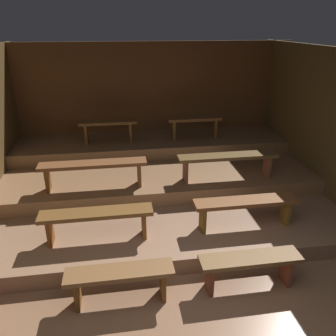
{
  "coord_description": "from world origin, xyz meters",
  "views": [
    {
      "loc": [
        -0.66,
        -2.01,
        2.87
      ],
      "look_at": [
        0.15,
        3.23,
        0.55
      ],
      "focal_mm": 35.6,
      "sensor_mm": 36.0,
      "label": 1
    }
  ],
  "objects_px": {
    "bench_middle_right": "(228,159)",
    "bench_upper_right": "(194,122)",
    "bench_upper_left": "(108,126)",
    "bench_floor_left": "(120,277)",
    "bench_lower_right": "(246,205)",
    "bench_floor_right": "(250,264)",
    "bench_lower_left": "(97,217)",
    "bench_middle_left": "(93,167)"
  },
  "relations": [
    {
      "from": "bench_lower_right",
      "to": "bench_upper_left",
      "type": "bearing_deg",
      "value": 125.76
    },
    {
      "from": "bench_middle_left",
      "to": "bench_middle_right",
      "type": "bearing_deg",
      "value": 0.0
    },
    {
      "from": "bench_lower_left",
      "to": "bench_upper_left",
      "type": "distance_m",
      "value": 2.63
    },
    {
      "from": "bench_floor_right",
      "to": "bench_upper_right",
      "type": "relative_size",
      "value": 1.08
    },
    {
      "from": "bench_middle_left",
      "to": "bench_lower_right",
      "type": "bearing_deg",
      "value": -27.45
    },
    {
      "from": "bench_floor_right",
      "to": "bench_middle_left",
      "type": "bearing_deg",
      "value": 132.86
    },
    {
      "from": "bench_lower_right",
      "to": "bench_lower_left",
      "type": "bearing_deg",
      "value": 180.0
    },
    {
      "from": "bench_upper_right",
      "to": "bench_lower_right",
      "type": "bearing_deg",
      "value": -86.79
    },
    {
      "from": "bench_lower_right",
      "to": "bench_middle_left",
      "type": "bearing_deg",
      "value": 152.55
    },
    {
      "from": "bench_floor_left",
      "to": "bench_lower_right",
      "type": "xyz_separation_m",
      "value": [
        1.74,
        0.88,
        0.25
      ]
    },
    {
      "from": "bench_floor_left",
      "to": "bench_upper_left",
      "type": "relative_size",
      "value": 1.08
    },
    {
      "from": "bench_floor_right",
      "to": "bench_lower_right",
      "type": "relative_size",
      "value": 0.82
    },
    {
      "from": "bench_floor_left",
      "to": "bench_floor_right",
      "type": "height_order",
      "value": "same"
    },
    {
      "from": "bench_middle_left",
      "to": "bench_lower_left",
      "type": "bearing_deg",
      "value": -85.98
    },
    {
      "from": "bench_middle_left",
      "to": "bench_upper_right",
      "type": "bearing_deg",
      "value": 37.81
    },
    {
      "from": "bench_floor_right",
      "to": "bench_upper_right",
      "type": "distance_m",
      "value": 3.54
    },
    {
      "from": "bench_upper_left",
      "to": "bench_middle_left",
      "type": "bearing_deg",
      "value": -98.35
    },
    {
      "from": "bench_lower_left",
      "to": "bench_middle_right",
      "type": "xyz_separation_m",
      "value": [
        2.08,
        1.08,
        0.24
      ]
    },
    {
      "from": "bench_floor_right",
      "to": "bench_middle_right",
      "type": "distance_m",
      "value": 2.05
    },
    {
      "from": "bench_upper_left",
      "to": "bench_lower_left",
      "type": "bearing_deg",
      "value": -93.21
    },
    {
      "from": "bench_upper_left",
      "to": "bench_upper_right",
      "type": "height_order",
      "value": "same"
    },
    {
      "from": "bench_floor_right",
      "to": "bench_lower_right",
      "type": "xyz_separation_m",
      "value": [
        0.26,
        0.88,
        0.25
      ]
    },
    {
      "from": "bench_lower_left",
      "to": "bench_floor_left",
      "type": "bearing_deg",
      "value": -73.31
    },
    {
      "from": "bench_upper_right",
      "to": "bench_floor_right",
      "type": "bearing_deg",
      "value": -91.96
    },
    {
      "from": "bench_lower_right",
      "to": "bench_upper_right",
      "type": "distance_m",
      "value": 2.63
    },
    {
      "from": "bench_lower_right",
      "to": "bench_middle_left",
      "type": "relative_size",
      "value": 0.88
    },
    {
      "from": "bench_floor_left",
      "to": "bench_middle_left",
      "type": "distance_m",
      "value": 2.05
    },
    {
      "from": "bench_floor_right",
      "to": "bench_lower_left",
      "type": "xyz_separation_m",
      "value": [
        -1.74,
        0.88,
        0.25
      ]
    },
    {
      "from": "bench_lower_right",
      "to": "bench_floor_right",
      "type": "bearing_deg",
      "value": -106.69
    },
    {
      "from": "bench_middle_right",
      "to": "bench_upper_right",
      "type": "relative_size",
      "value": 1.51
    },
    {
      "from": "bench_floor_left",
      "to": "bench_middle_right",
      "type": "distance_m",
      "value": 2.72
    },
    {
      "from": "bench_floor_right",
      "to": "bench_lower_left",
      "type": "distance_m",
      "value": 1.97
    },
    {
      "from": "bench_floor_left",
      "to": "bench_upper_left",
      "type": "distance_m",
      "value": 3.54
    },
    {
      "from": "bench_middle_left",
      "to": "bench_middle_right",
      "type": "height_order",
      "value": "same"
    },
    {
      "from": "bench_lower_left",
      "to": "bench_lower_right",
      "type": "relative_size",
      "value": 1.0
    },
    {
      "from": "bench_upper_right",
      "to": "bench_middle_left",
      "type": "bearing_deg",
      "value": -142.19
    },
    {
      "from": "bench_lower_left",
      "to": "bench_upper_right",
      "type": "distance_m",
      "value": 3.22
    },
    {
      "from": "bench_floor_left",
      "to": "bench_upper_left",
      "type": "bearing_deg",
      "value": 91.96
    },
    {
      "from": "bench_floor_right",
      "to": "bench_upper_left",
      "type": "distance_m",
      "value": 3.88
    },
    {
      "from": "bench_floor_right",
      "to": "bench_middle_right",
      "type": "xyz_separation_m",
      "value": [
        0.34,
        1.96,
        0.49
      ]
    },
    {
      "from": "bench_floor_left",
      "to": "bench_lower_right",
      "type": "relative_size",
      "value": 0.82
    },
    {
      "from": "bench_floor_right",
      "to": "bench_middle_right",
      "type": "relative_size",
      "value": 0.71
    }
  ]
}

